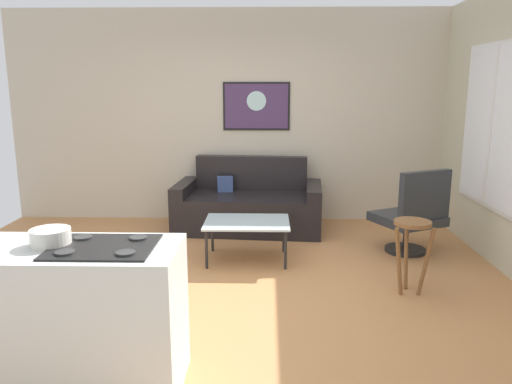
# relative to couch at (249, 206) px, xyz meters

# --- Properties ---
(ground) EXTENTS (6.40, 6.40, 0.04)m
(ground) POSITION_rel_couch_xyz_m (-0.03, -1.90, -0.32)
(ground) COLOR #B87C49
(back_wall) EXTENTS (6.40, 0.05, 2.80)m
(back_wall) POSITION_rel_couch_xyz_m (-0.03, 0.52, 1.10)
(back_wall) COLOR beige
(back_wall) RESTS_ON ground
(couch) EXTENTS (1.90, 1.05, 0.90)m
(couch) POSITION_rel_couch_xyz_m (0.00, 0.00, 0.00)
(couch) COLOR black
(couch) RESTS_ON ground
(coffee_table) EXTENTS (0.88, 0.65, 0.42)m
(coffee_table) POSITION_rel_couch_xyz_m (0.03, -1.18, 0.09)
(coffee_table) COLOR silver
(coffee_table) RESTS_ON ground
(armchair) EXTENTS (0.84, 0.83, 0.95)m
(armchair) POSITION_rel_couch_xyz_m (1.82, -0.95, 0.15)
(armchair) COLOR black
(armchair) RESTS_ON ground
(bar_stool) EXTENTS (0.37, 0.36, 0.67)m
(bar_stool) POSITION_rel_couch_xyz_m (1.51, -2.01, 0.22)
(bar_stool) COLOR brown
(bar_stool) RESTS_ON ground
(kitchen_counter) EXTENTS (1.37, 0.61, 0.92)m
(kitchen_counter) POSITION_rel_couch_xyz_m (-0.96, -3.47, 0.15)
(kitchen_counter) COLOR white
(kitchen_counter) RESTS_ON ground
(mixing_bowl) EXTENTS (0.23, 0.23, 0.10)m
(mixing_bowl) POSITION_rel_couch_xyz_m (-1.04, -3.43, 0.65)
(mixing_bowl) COLOR silver
(mixing_bowl) RESTS_ON kitchen_counter
(wall_painting) EXTENTS (0.89, 0.03, 0.63)m
(wall_painting) POSITION_rel_couch_xyz_m (0.09, 0.48, 1.25)
(wall_painting) COLOR black
(window) EXTENTS (0.03, 1.45, 1.70)m
(window) POSITION_rel_couch_xyz_m (2.56, -1.00, 1.11)
(window) COLOR silver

